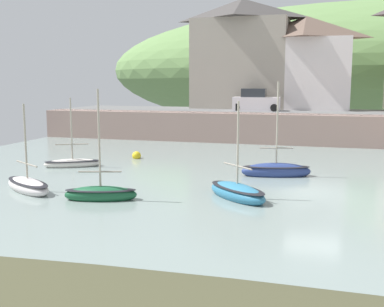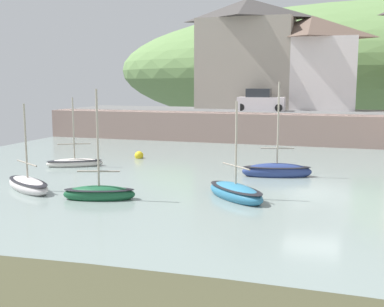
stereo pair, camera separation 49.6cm
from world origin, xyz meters
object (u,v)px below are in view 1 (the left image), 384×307
at_px(waterfront_building_centre, 305,62).
at_px(rowboat_small_beached, 28,186).
at_px(sailboat_nearest_shore, 237,192).
at_px(parked_car_near_slipway, 256,102).
at_px(mooring_buoy, 137,156).
at_px(dinghy_open_wooden, 73,163).
at_px(waterfront_building_left, 242,53).
at_px(sailboat_tall_mast, 276,170).
at_px(fishing_boat_green, 101,193).

height_order(waterfront_building_centre, rowboat_small_beached, waterfront_building_centre).
distance_m(sailboat_nearest_shore, rowboat_small_beached, 9.55).
bearing_deg(waterfront_building_centre, parked_car_near_slipway, -130.71).
relative_size(sailboat_nearest_shore, mooring_buoy, 7.51).
bearing_deg(rowboat_small_beached, parked_car_near_slipway, 105.83).
height_order(dinghy_open_wooden, parked_car_near_slipway, parked_car_near_slipway).
height_order(waterfront_building_left, rowboat_small_beached, waterfront_building_left).
relative_size(sailboat_tall_mast, dinghy_open_wooden, 1.23).
bearing_deg(sailboat_nearest_shore, sailboat_tall_mast, 121.49).
xyz_separation_m(waterfront_building_centre, fishing_boat_green, (-6.63, -29.06, -6.51)).
bearing_deg(sailboat_nearest_shore, waterfront_building_left, 142.70).
xyz_separation_m(waterfront_building_centre, sailboat_tall_mast, (-0.08, -21.79, -6.47)).
distance_m(waterfront_building_centre, sailboat_tall_mast, 22.73).
relative_size(waterfront_building_left, parked_car_near_slipway, 2.51).
xyz_separation_m(fishing_boat_green, sailboat_nearest_shore, (5.51, 1.86, 0.01)).
relative_size(waterfront_building_left, dinghy_open_wooden, 2.50).
height_order(waterfront_building_centre, dinghy_open_wooden, waterfront_building_centre).
bearing_deg(waterfront_building_left, rowboat_small_beached, -99.01).
xyz_separation_m(waterfront_building_left, parked_car_near_slipway, (2.18, -4.50, -4.49)).
bearing_deg(rowboat_small_beached, dinghy_open_wooden, 133.37).
xyz_separation_m(fishing_boat_green, mooring_buoy, (-2.84, 10.62, -0.10)).
xyz_separation_m(sailboat_tall_mast, rowboat_small_beached, (-10.50, -6.75, -0.04)).
relative_size(dinghy_open_wooden, mooring_buoy, 7.23).
bearing_deg(parked_car_near_slipway, sailboat_nearest_shore, -85.08).
bearing_deg(waterfront_building_centre, sailboat_nearest_shore, -92.36).
relative_size(fishing_boat_green, mooring_buoy, 8.38).
bearing_deg(parked_car_near_slipway, sailboat_tall_mast, -79.61).
height_order(fishing_boat_green, sailboat_tall_mast, sailboat_tall_mast).
xyz_separation_m(sailboat_nearest_shore, parked_car_near_slipway, (-2.75, 22.70, 2.93)).
distance_m(sailboat_tall_mast, rowboat_small_beached, 12.49).
bearing_deg(waterfront_building_left, sailboat_tall_mast, -74.66).
distance_m(waterfront_building_left, mooring_buoy, 20.21).
bearing_deg(sailboat_nearest_shore, dinghy_open_wooden, -161.91).
bearing_deg(sailboat_nearest_shore, waterfront_building_centre, 130.05).
xyz_separation_m(rowboat_small_beached, mooring_buoy, (1.10, 10.10, -0.08)).
distance_m(waterfront_building_left, sailboat_nearest_shore, 28.62).
height_order(rowboat_small_beached, mooring_buoy, rowboat_small_beached).
height_order(waterfront_building_left, waterfront_building_centre, waterfront_building_left).
bearing_deg(sailboat_tall_mast, waterfront_building_left, 90.56).
bearing_deg(waterfront_building_left, sailboat_nearest_shore, -79.72).
xyz_separation_m(waterfront_building_left, waterfront_building_centre, (6.06, 0.00, -0.92)).
bearing_deg(mooring_buoy, rowboat_small_beached, -96.22).
bearing_deg(rowboat_small_beached, waterfront_building_left, 112.42).
bearing_deg(sailboat_nearest_shore, parked_car_near_slipway, 139.32).
bearing_deg(fishing_boat_green, rowboat_small_beached, 155.90).
bearing_deg(fishing_boat_green, sailboat_tall_mast, 31.26).
xyz_separation_m(fishing_boat_green, rowboat_small_beached, (-3.95, 0.51, -0.01)).
bearing_deg(mooring_buoy, fishing_boat_green, -75.00).
xyz_separation_m(waterfront_building_centre, parked_car_near_slipway, (-3.87, -4.50, -3.57)).
relative_size(waterfront_building_centre, sailboat_tall_mast, 1.67).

